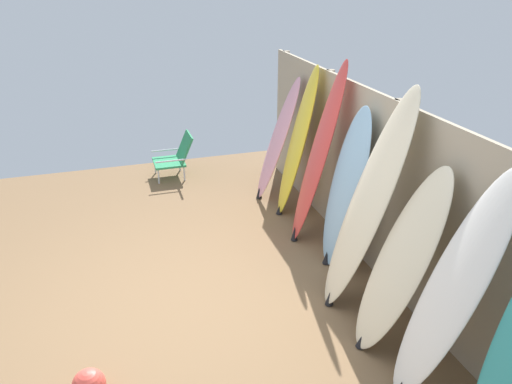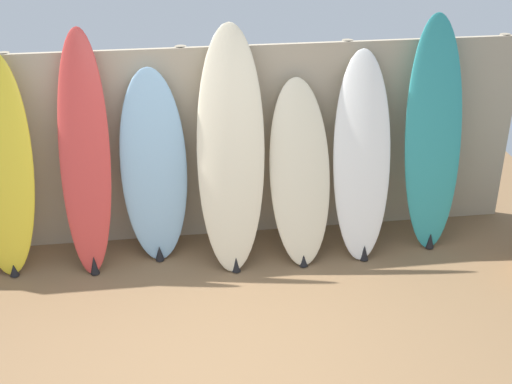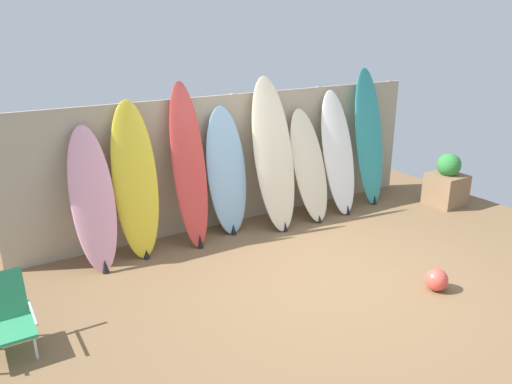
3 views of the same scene
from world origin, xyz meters
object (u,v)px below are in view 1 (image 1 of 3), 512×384
at_px(surfboard_pink_0, 278,140).
at_px(surfboard_skyblue_3, 345,190).
at_px(surfboard_cream_4, 368,203).
at_px(surfboard_cream_5, 401,263).
at_px(beach_chair, 176,156).
at_px(surfboard_yellow_1, 297,143).
at_px(surfboard_red_2, 318,156).
at_px(surfboard_white_6, 452,291).

relative_size(surfboard_pink_0, surfboard_skyblue_3, 0.96).
xyz_separation_m(surfboard_skyblue_3, surfboard_cream_4, (0.65, -0.13, 0.17)).
distance_m(surfboard_pink_0, surfboard_skyblue_3, 1.77).
bearing_deg(surfboard_cream_5, beach_chair, -164.71).
relative_size(surfboard_yellow_1, surfboard_cream_5, 1.20).
bearing_deg(surfboard_red_2, surfboard_white_6, -1.22).
xyz_separation_m(surfboard_yellow_1, surfboard_cream_4, (1.89, -0.10, 0.08)).
bearing_deg(surfboard_pink_0, surfboard_yellow_1, 6.62).
height_order(surfboard_yellow_1, surfboard_white_6, surfboard_yellow_1).
bearing_deg(surfboard_pink_0, beach_chair, -133.51).
bearing_deg(surfboard_skyblue_3, surfboard_pink_0, -177.11).
distance_m(surfboard_cream_4, surfboard_cream_5, 0.64).
bearing_deg(surfboard_cream_4, surfboard_pink_0, 179.12).
height_order(surfboard_yellow_1, beach_chair, surfboard_yellow_1).
bearing_deg(surfboard_pink_0, surfboard_cream_4, -0.88).
xyz_separation_m(surfboard_cream_5, surfboard_white_6, (0.55, 0.03, 0.10)).
bearing_deg(surfboard_cream_5, surfboard_pink_0, 178.96).
distance_m(surfboard_pink_0, beach_chair, 1.70).
bearing_deg(surfboard_red_2, surfboard_pink_0, -178.71).
distance_m(surfboard_pink_0, surfboard_white_6, 3.56).
relative_size(surfboard_pink_0, surfboard_cream_4, 0.80).
relative_size(surfboard_skyblue_3, surfboard_cream_5, 1.09).
height_order(surfboard_skyblue_3, surfboard_cream_5, surfboard_skyblue_3).
bearing_deg(surfboard_cream_5, surfboard_skyblue_3, 173.43).
relative_size(surfboard_white_6, beach_chair, 2.76).
distance_m(surfboard_pink_0, surfboard_cream_4, 2.42).
relative_size(surfboard_cream_4, surfboard_cream_5, 1.31).
relative_size(surfboard_pink_0, surfboard_white_6, 0.92).
xyz_separation_m(surfboard_pink_0, surfboard_cream_5, (3.01, -0.05, -0.03)).
distance_m(surfboard_cream_5, surfboard_white_6, 0.56).
bearing_deg(surfboard_white_6, surfboard_skyblue_3, 176.44).
distance_m(surfboard_skyblue_3, surfboard_white_6, 1.80).
bearing_deg(beach_chair, surfboard_cream_4, -6.19).
xyz_separation_m(surfboard_cream_5, beach_chair, (-4.13, -1.13, -0.45)).
bearing_deg(surfboard_cream_5, surfboard_cream_4, 178.32).
height_order(surfboard_white_6, beach_chair, surfboard_white_6).
bearing_deg(surfboard_cream_4, surfboard_yellow_1, 177.04).
relative_size(surfboard_red_2, beach_chair, 3.17).
distance_m(surfboard_yellow_1, surfboard_cream_5, 2.49).
xyz_separation_m(surfboard_yellow_1, beach_chair, (-1.65, -1.25, -0.60)).
distance_m(surfboard_red_2, surfboard_white_6, 2.36).
bearing_deg(beach_chair, surfboard_white_6, -10.24).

